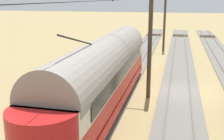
# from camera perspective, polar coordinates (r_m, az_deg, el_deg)

# --- Properties ---
(ground_plane) EXTENTS (220.00, 220.00, 0.00)m
(ground_plane) POSITION_cam_1_polar(r_m,az_deg,el_deg) (20.68, 13.58, -4.47)
(ground_plane) COLOR #937F51
(track_adjacent_siding) EXTENTS (2.80, 80.00, 0.18)m
(track_adjacent_siding) POSITION_cam_1_polar(r_m,az_deg,el_deg) (20.96, 13.59, -4.05)
(track_adjacent_siding) COLOR #666059
(track_adjacent_siding) RESTS_ON ground
(track_third_siding) EXTENTS (2.80, 80.00, 0.18)m
(track_third_siding) POSITION_cam_1_polar(r_m,az_deg,el_deg) (21.39, 1.22, -3.25)
(track_third_siding) COLOR #666059
(track_third_siding) RESTS_ON ground
(vintage_streetcar) EXTENTS (2.65, 18.21, 5.14)m
(vintage_streetcar) POSITION_cam_1_polar(r_m,az_deg,el_deg) (16.93, -1.69, -0.28)
(vintage_streetcar) COLOR red
(vintage_streetcar) RESTS_ON ground
(catenary_pole_foreground) EXTENTS (2.72, 0.28, 6.98)m
(catenary_pole_foreground) POSITION_cam_1_polar(r_m,az_deg,el_deg) (35.81, 10.55, 9.61)
(catenary_pole_foreground) COLOR #423323
(catenary_pole_foreground) RESTS_ON ground
(catenary_pole_mid_near) EXTENTS (2.72, 0.28, 6.98)m
(catenary_pole_mid_near) POSITION_cam_1_polar(r_m,az_deg,el_deg) (18.46, 7.50, 5.23)
(catenary_pole_mid_near) COLOR #423323
(catenary_pole_mid_near) RESTS_ON ground
(overhead_wire_run) EXTENTS (2.51, 39.03, 0.18)m
(overhead_wire_run) POSITION_cam_1_polar(r_m,az_deg,el_deg) (19.28, 0.76, 14.09)
(overhead_wire_run) COLOR black
(overhead_wire_run) RESTS_ON ground
(spare_tie_stack) EXTENTS (2.40, 2.40, 0.54)m
(spare_tie_stack) POSITION_cam_1_polar(r_m,az_deg,el_deg) (24.49, -5.20, -0.47)
(spare_tie_stack) COLOR #47331E
(spare_tie_stack) RESTS_ON ground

